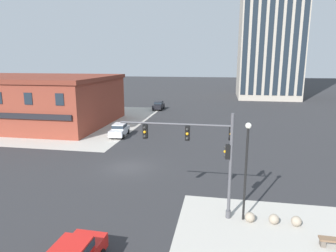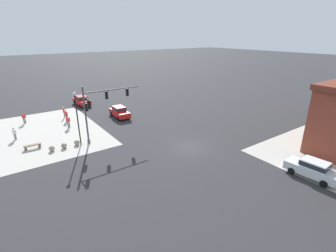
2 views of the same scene
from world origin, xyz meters
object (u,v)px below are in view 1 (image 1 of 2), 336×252
Objects in this scene: bollard_sphere_curb_a at (250,217)px; bollard_sphere_curb_c at (296,221)px; traffic_signal_main at (209,151)px; bollard_sphere_curb_b at (274,219)px; car_main_southbound_far at (159,105)px; car_cross_eastbound at (119,129)px; street_lamp_corner_near at (246,162)px.

bollard_sphere_curb_a is 2.72m from bollard_sphere_curb_c.
traffic_signal_main is 5.75m from bollard_sphere_curb_b.
car_cross_eastbound is at bearing -91.14° from car_main_southbound_far.
bollard_sphere_curb_b is 1.00× the size of bollard_sphere_curb_c.
street_lamp_corner_near is 44.22m from car_main_southbound_far.
street_lamp_corner_near is (-3.11, 0.20, 3.53)m from bollard_sphere_curb_c.
traffic_signal_main is 1.57× the size of car_cross_eastbound.
car_main_southbound_far is at bearing 112.58° from bollard_sphere_curb_c.
car_cross_eastbound reaches higher than bollard_sphere_curb_c.
car_cross_eastbound is at bearing 128.24° from bollard_sphere_curb_a.
car_main_southbound_far is at bearing 106.19° from traffic_signal_main.
car_main_southbound_far is at bearing 108.94° from street_lamp_corner_near.
bollard_sphere_curb_a is at bearing -179.15° from bollard_sphere_curb_b.
traffic_signal_main is 11.51× the size of bollard_sphere_curb_c.
street_lamp_corner_near reaches higher than bollard_sphere_curb_c.
car_cross_eastbound is at bearing 123.62° from traffic_signal_main.
bollard_sphere_curb_a is 24.52m from car_cross_eastbound.
bollard_sphere_curb_a is at bearing -28.18° from street_lamp_corner_near.
bollard_sphere_curb_a is at bearing -179.76° from bollard_sphere_curb_c.
street_lamp_corner_near is at bearing 176.32° from bollard_sphere_curb_c.
bollard_sphere_curb_a is (2.67, -0.46, -4.01)m from traffic_signal_main.
traffic_signal_main reaches higher than bollard_sphere_curb_a.
street_lamp_corner_near reaches higher than car_cross_eastbound.
car_cross_eastbound is (-15.17, 19.25, 0.61)m from bollard_sphere_curb_a.
car_cross_eastbound is at bearing 127.81° from street_lamp_corner_near.
car_main_southbound_far is (-17.44, 41.93, 0.61)m from bollard_sphere_curb_c.
street_lamp_corner_near is at bearing -71.06° from car_main_southbound_far.
car_main_southbound_far is 0.98× the size of car_cross_eastbound.
traffic_signal_main is 6.74m from bollard_sphere_curb_c.
traffic_signal_main reaches higher than car_cross_eastbound.
street_lamp_corner_near reaches higher than bollard_sphere_curb_a.
traffic_signal_main is at bearing -56.38° from car_cross_eastbound.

